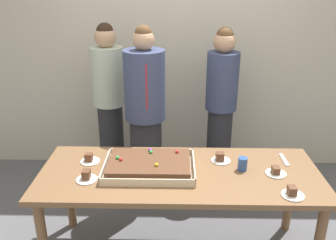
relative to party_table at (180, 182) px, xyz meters
The scene contains 13 objects.
interior_back_panel 1.80m from the party_table, 90.00° to the left, with size 8.00×0.12×3.00m, color beige.
party_table is the anchor object (origin of this frame).
sheet_cake 0.26m from the party_table, behind, with size 0.67×0.47×0.11m.
plated_slice_near_left 0.38m from the party_table, 28.05° to the left, with size 0.15×0.15×0.07m.
plated_slice_near_right 0.80m from the party_table, 21.96° to the right, with size 0.15×0.15×0.07m.
plated_slice_far_left 0.68m from the party_table, 169.08° to the right, with size 0.15×0.15×0.07m.
plated_slice_far_right 0.70m from the party_table, ahead, with size 0.15×0.15×0.06m.
plated_slice_center_front 0.72m from the party_table, 169.10° to the left, with size 0.15×0.15×0.07m.
drink_cup_nearest 0.48m from the party_table, ahead, with size 0.07×0.07×0.10m, color #2D5199.
cake_server_utensil 0.85m from the party_table, 13.60° to the left, with size 0.03×0.20×0.01m, color silver.
person_serving_front 1.17m from the party_table, 68.69° to the left, with size 0.31×0.31×1.66m.
person_green_shirt_behind 0.88m from the party_table, 111.74° to the left, with size 0.37×0.37×1.71m.
person_striped_tie_right 1.36m from the party_table, 121.97° to the left, with size 0.32×0.32×1.69m.
Camera 1 is at (-0.04, -2.29, 2.08)m, focal length 38.08 mm.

